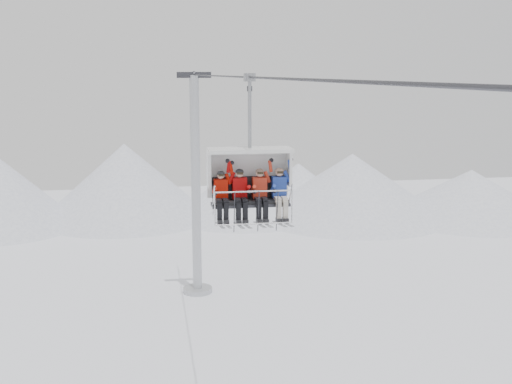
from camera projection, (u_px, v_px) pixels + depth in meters
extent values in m
cone|color=white|center=(125.00, 181.00, 59.73)|extent=(16.00, 16.00, 7.00)
cone|color=white|center=(244.00, 190.00, 60.72)|extent=(14.00, 14.00, 5.00)
cone|color=white|center=(352.00, 185.00, 60.31)|extent=(18.00, 18.00, 6.00)
cone|color=white|center=(470.00, 193.00, 60.30)|extent=(16.00, 16.00, 4.50)
cone|color=white|center=(298.00, 185.00, 64.65)|extent=(12.00, 12.00, 4.50)
cylinder|color=#AAACB1|center=(196.00, 187.00, 38.63)|extent=(0.56, 0.56, 13.30)
cylinder|color=#AAACB1|center=(198.00, 290.00, 39.82)|extent=(1.80, 1.80, 0.30)
cube|color=#313136|center=(194.00, 75.00, 37.41)|extent=(2.00, 0.35, 0.35)
cylinder|color=#313136|center=(256.00, 78.00, 16.08)|extent=(0.06, 50.00, 0.06)
cube|color=black|center=(250.00, 201.00, 17.60)|extent=(2.05, 0.55, 0.10)
cube|color=black|center=(249.00, 187.00, 17.79)|extent=(2.05, 0.10, 0.60)
cube|color=#313136|center=(250.00, 204.00, 17.62)|extent=(2.14, 0.60, 0.08)
cube|color=silver|center=(248.00, 173.00, 17.93)|extent=(2.28, 0.10, 1.36)
cube|color=silver|center=(250.00, 150.00, 17.42)|extent=(2.28, 0.90, 0.10)
cylinder|color=silver|center=(254.00, 191.00, 17.00)|extent=(2.09, 0.04, 0.04)
cylinder|color=silver|center=(254.00, 224.00, 17.09)|extent=(2.09, 0.04, 0.04)
cylinder|color=gray|center=(250.00, 114.00, 17.26)|extent=(0.10, 0.10, 1.95)
cube|color=gray|center=(250.00, 77.00, 17.08)|extent=(0.30, 0.18, 0.22)
cube|color=#B91203|center=(221.00, 189.00, 17.44)|extent=(0.37, 0.25, 0.55)
sphere|color=tan|center=(221.00, 175.00, 17.33)|extent=(0.20, 0.20, 0.20)
cube|color=black|center=(220.00, 211.00, 17.10)|extent=(0.12, 0.15, 0.44)
cube|color=black|center=(226.00, 211.00, 17.13)|extent=(0.12, 0.15, 0.44)
cube|color=#B4B7BE|center=(220.00, 225.00, 17.07)|extent=(0.08, 1.69, 0.26)
cube|color=#B4B7BE|center=(227.00, 225.00, 17.09)|extent=(0.08, 1.69, 0.26)
cube|color=#A50607|center=(239.00, 188.00, 17.52)|extent=(0.39, 0.26, 0.58)
sphere|color=tan|center=(240.00, 173.00, 17.41)|extent=(0.21, 0.21, 0.21)
cube|color=black|center=(238.00, 211.00, 17.18)|extent=(0.13, 0.15, 0.47)
cube|color=black|center=(245.00, 211.00, 17.21)|extent=(0.13, 0.15, 0.47)
cube|color=#B4B7BE|center=(239.00, 226.00, 17.15)|extent=(0.09, 1.69, 0.26)
cube|color=#B4B7BE|center=(246.00, 225.00, 17.18)|extent=(0.09, 1.69, 0.26)
cube|color=red|center=(259.00, 188.00, 17.61)|extent=(0.39, 0.26, 0.57)
sphere|color=tan|center=(260.00, 173.00, 17.50)|extent=(0.21, 0.21, 0.21)
cube|color=black|center=(259.00, 210.00, 17.27)|extent=(0.13, 0.15, 0.46)
cube|color=black|center=(266.00, 210.00, 17.30)|extent=(0.13, 0.15, 0.46)
cube|color=#B4B7BE|center=(259.00, 225.00, 17.24)|extent=(0.09, 1.69, 0.26)
cube|color=#B4B7BE|center=(266.00, 224.00, 17.27)|extent=(0.09, 1.69, 0.26)
cube|color=#2542AB|center=(279.00, 187.00, 17.70)|extent=(0.39, 0.26, 0.58)
sphere|color=tan|center=(279.00, 172.00, 17.59)|extent=(0.21, 0.21, 0.21)
cube|color=beige|center=(279.00, 210.00, 17.36)|extent=(0.13, 0.15, 0.47)
cube|color=beige|center=(285.00, 209.00, 17.39)|extent=(0.13, 0.15, 0.47)
cube|color=#B4B7BE|center=(279.00, 224.00, 17.33)|extent=(0.09, 1.69, 0.26)
cube|color=#B4B7BE|center=(286.00, 224.00, 17.36)|extent=(0.09, 1.69, 0.26)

